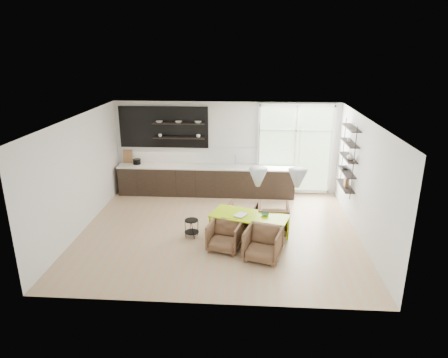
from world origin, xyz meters
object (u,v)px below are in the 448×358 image
(armchair_back_right, at_px, (273,218))
(armchair_front_right, at_px, (263,244))
(dining_table, at_px, (249,217))
(wire_stool, at_px, (192,226))
(armchair_back_left, at_px, (242,216))
(armchair_front_left, at_px, (225,236))

(armchair_back_right, height_order, armchair_front_right, armchair_back_right)
(dining_table, xyz_separation_m, armchair_front_right, (0.31, -0.84, -0.26))
(dining_table, relative_size, armchair_back_right, 2.51)
(dining_table, bearing_deg, wire_stool, -166.30)
(armchair_back_left, distance_m, wire_stool, 1.38)
(dining_table, bearing_deg, armchair_front_left, -121.90)
(armchair_back_right, relative_size, armchair_front_right, 1.01)
(armchair_back_left, xyz_separation_m, armchair_front_right, (0.49, -1.57, 0.03))
(dining_table, relative_size, armchair_front_right, 2.52)
(wire_stool, bearing_deg, dining_table, -4.66)
(armchair_back_right, distance_m, armchair_front_left, 1.58)
(armchair_back_left, height_order, armchair_back_right, armchair_back_right)
(wire_stool, bearing_deg, armchair_front_right, -28.92)
(dining_table, xyz_separation_m, armchair_back_left, (-0.18, 0.73, -0.29))
(dining_table, height_order, wire_stool, dining_table)
(armchair_front_left, bearing_deg, wire_stool, 159.67)
(armchair_back_left, bearing_deg, dining_table, 114.38)
(armchair_front_right, xyz_separation_m, wire_stool, (-1.73, 0.96, -0.07))
(armchair_back_left, distance_m, armchair_front_left, 1.25)
(armchair_back_left, relative_size, wire_stool, 1.62)
(dining_table, distance_m, armchair_back_left, 0.80)
(dining_table, height_order, armchair_back_right, armchair_back_right)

